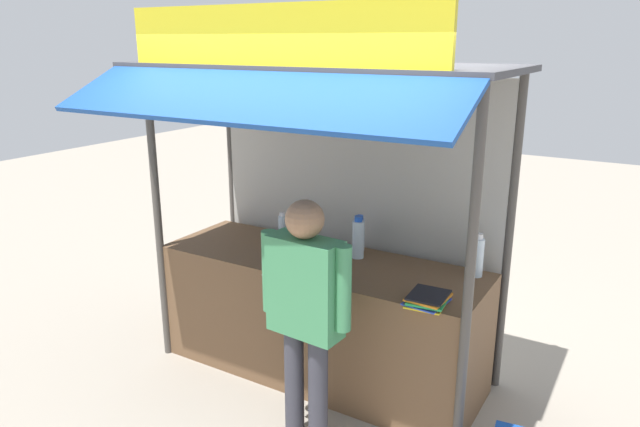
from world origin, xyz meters
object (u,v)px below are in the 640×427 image
at_px(magazine_stack_mid_right, 428,299).
at_px(vendor_person, 305,303).
at_px(water_bottle_center, 282,228).
at_px(water_bottle_front_right, 358,238).
at_px(banana_bunch_inner_left, 398,128).
at_px(water_bottle_front_left, 477,256).
at_px(water_bottle_rear_center, 359,234).
at_px(banana_bunch_leftmost, 219,112).
at_px(magazine_stack_mid_left, 286,270).

distance_m(magazine_stack_mid_right, vendor_person, 0.75).
relative_size(water_bottle_center, magazine_stack_mid_right, 0.82).
relative_size(water_bottle_front_right, banana_bunch_inner_left, 1.23).
bearing_deg(vendor_person, water_bottle_front_left, -120.94).
bearing_deg(water_bottle_rear_center, water_bottle_center, -169.81).
xyz_separation_m(water_bottle_front_left, vendor_person, (-0.72, -1.03, -0.10)).
height_order(water_bottle_front_left, water_bottle_center, water_bottle_front_left).
relative_size(magazine_stack_mid_right, banana_bunch_inner_left, 1.10).
relative_size(banana_bunch_inner_left, vendor_person, 0.16).
bearing_deg(magazine_stack_mid_right, water_bottle_rear_center, 141.59).
relative_size(water_bottle_rear_center, water_bottle_center, 1.20).
bearing_deg(water_bottle_front_right, banana_bunch_inner_left, -49.56).
height_order(water_bottle_rear_center, water_bottle_front_left, water_bottle_front_left).
height_order(water_bottle_rear_center, water_bottle_center, water_bottle_rear_center).
relative_size(water_bottle_front_right, banana_bunch_leftmost, 1.28).
xyz_separation_m(water_bottle_center, banana_bunch_inner_left, (1.26, -0.70, 0.98)).
bearing_deg(magazine_stack_mid_left, water_bottle_rear_center, 70.28).
bearing_deg(magazine_stack_mid_right, water_bottle_center, 160.14).
xyz_separation_m(water_bottle_front_left, water_bottle_center, (-1.54, -0.08, -0.03)).
bearing_deg(magazine_stack_mid_right, vendor_person, -143.76).
relative_size(water_bottle_front_left, banana_bunch_leftmost, 1.21).
distance_m(water_bottle_front_left, magazine_stack_mid_left, 1.31).
relative_size(water_bottle_center, banana_bunch_inner_left, 0.90).
relative_size(water_bottle_center, vendor_person, 0.15).
bearing_deg(banana_bunch_inner_left, banana_bunch_leftmost, -179.98).
distance_m(water_bottle_rear_center, banana_bunch_inner_left, 1.40).
relative_size(water_bottle_rear_center, banana_bunch_leftmost, 1.13).
bearing_deg(magazine_stack_mid_right, banana_bunch_inner_left, -130.30).
height_order(water_bottle_center, banana_bunch_leftmost, banana_bunch_leftmost).
relative_size(water_bottle_front_left, water_bottle_front_right, 0.95).
bearing_deg(banana_bunch_inner_left, water_bottle_front_left, 70.12).
relative_size(banana_bunch_inner_left, banana_bunch_leftmost, 1.04).
relative_size(water_bottle_center, magazine_stack_mid_left, 0.76).
distance_m(water_bottle_rear_center, water_bottle_center, 0.64).
bearing_deg(water_bottle_center, banana_bunch_leftmost, -90.07).
bearing_deg(magazine_stack_mid_left, water_bottle_center, 126.22).
height_order(water_bottle_front_right, vendor_person, vendor_person).
distance_m(water_bottle_center, magazine_stack_mid_left, 0.67).
distance_m(water_bottle_front_left, magazine_stack_mid_right, 0.61).
bearing_deg(banana_bunch_leftmost, water_bottle_front_left, 26.64).
relative_size(magazine_stack_mid_right, vendor_person, 0.18).
distance_m(water_bottle_front_left, water_bottle_front_right, 0.86).
bearing_deg(water_bottle_front_right, water_bottle_rear_center, 113.11).
distance_m(banana_bunch_inner_left, vendor_person, 1.16).
bearing_deg(water_bottle_front_left, magazine_stack_mid_left, -151.76).
bearing_deg(water_bottle_center, vendor_person, -49.40).
height_order(water_bottle_front_right, banana_bunch_inner_left, banana_bunch_inner_left).
xyz_separation_m(water_bottle_rear_center, water_bottle_front_left, (0.91, -0.04, 0.01)).
bearing_deg(water_bottle_front_left, magazine_stack_mid_right, -101.77).
bearing_deg(water_bottle_center, water_bottle_front_left, 2.81).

